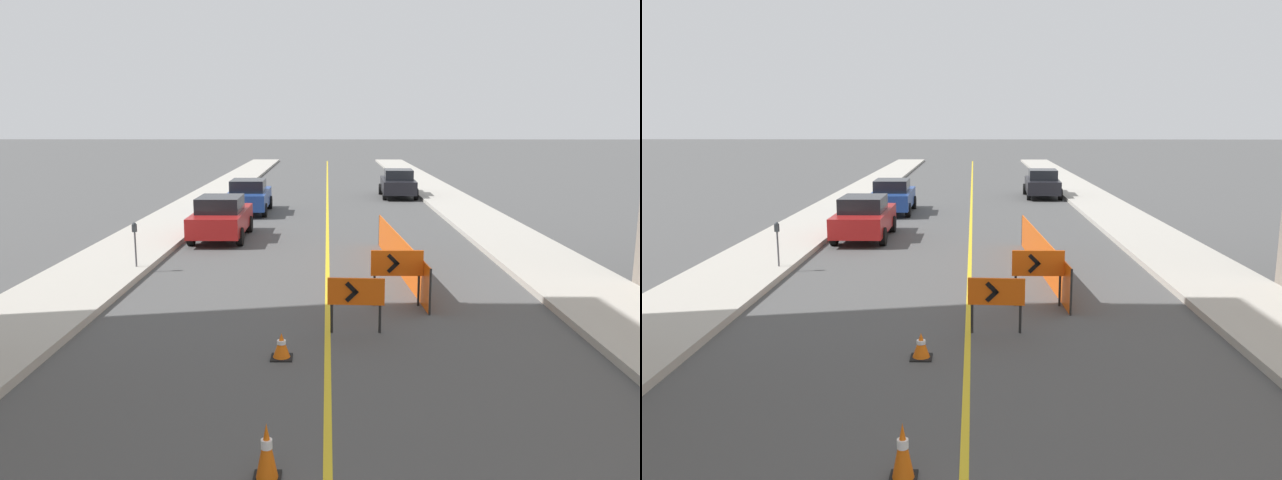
% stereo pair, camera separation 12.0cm
% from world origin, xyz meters
% --- Properties ---
extents(lane_stripe, '(0.12, 73.39, 0.01)m').
position_xyz_m(lane_stripe, '(0.00, 36.69, 0.00)').
color(lane_stripe, gold).
rests_on(lane_stripe, ground_plane).
extents(sidewalk_left, '(2.78, 73.39, 0.18)m').
position_xyz_m(sidewalk_left, '(-6.53, 36.69, 0.09)').
color(sidewalk_left, '#ADA89E').
rests_on(sidewalk_left, ground_plane).
extents(sidewalk_right, '(2.78, 73.39, 0.18)m').
position_xyz_m(sidewalk_right, '(6.53, 36.69, 0.09)').
color(sidewalk_right, '#ADA89E').
rests_on(sidewalk_right, ground_plane).
extents(traffic_cone_third, '(0.34, 0.34, 0.74)m').
position_xyz_m(traffic_cone_third, '(-0.74, 13.28, 0.37)').
color(traffic_cone_third, black).
rests_on(traffic_cone_third, ground_plane).
extents(traffic_cone_fourth, '(0.40, 0.40, 0.48)m').
position_xyz_m(traffic_cone_fourth, '(-0.85, 17.22, 0.24)').
color(traffic_cone_fourth, black).
rests_on(traffic_cone_fourth, ground_plane).
extents(arrow_barricade_primary, '(1.17, 0.12, 1.16)m').
position_xyz_m(arrow_barricade_primary, '(0.58, 18.64, 0.83)').
color(arrow_barricade_primary, '#EF560C').
rests_on(arrow_barricade_primary, ground_plane).
extents(arrow_barricade_secondary, '(1.22, 0.09, 1.33)m').
position_xyz_m(arrow_barricade_secondary, '(1.62, 20.56, 0.97)').
color(arrow_barricade_secondary, '#EF560C').
rests_on(arrow_barricade_secondary, ground_plane).
extents(safety_mesh_fence, '(0.53, 8.00, 1.08)m').
position_xyz_m(safety_mesh_fence, '(2.05, 23.81, 0.54)').
color(safety_mesh_fence, '#EF560C').
rests_on(safety_mesh_fence, ground_plane).
extents(parked_car_curb_near, '(1.93, 4.31, 1.59)m').
position_xyz_m(parked_car_curb_near, '(-3.91, 28.96, 0.80)').
color(parked_car_curb_near, maroon).
rests_on(parked_car_curb_near, ground_plane).
extents(parked_car_curb_mid, '(1.94, 4.33, 1.59)m').
position_xyz_m(parked_car_curb_mid, '(-3.69, 35.47, 0.80)').
color(parked_car_curb_mid, navy).
rests_on(parked_car_curb_mid, ground_plane).
extents(parked_car_curb_far, '(1.98, 4.37, 1.59)m').
position_xyz_m(parked_car_curb_far, '(4.00, 41.65, 0.80)').
color(parked_car_curb_far, black).
rests_on(parked_car_curb_far, ground_plane).
extents(parking_meter_far_curb, '(0.12, 0.11, 1.29)m').
position_xyz_m(parking_meter_far_curb, '(-5.49, 23.74, 1.09)').
color(parking_meter_far_curb, '#4C4C51').
rests_on(parking_meter_far_curb, sidewalk_left).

